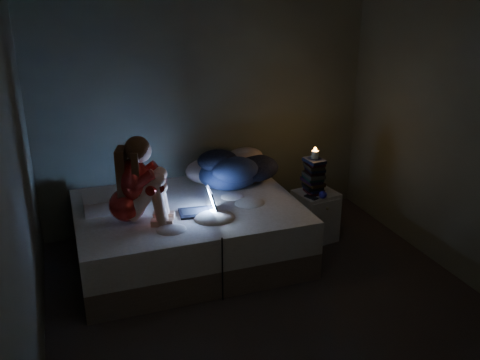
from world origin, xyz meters
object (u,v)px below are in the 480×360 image
bed (189,232)px  candle (315,156)px  woman (125,180)px  phone (309,197)px  laptop (197,201)px  nightstand (315,216)px

bed → candle: bearing=-1.5°
woman → candle: size_ratio=9.89×
bed → candle: 1.46m
candle → phone: candle is taller
laptop → nightstand: size_ratio=0.64×
phone → laptop: bearing=172.2°
woman → phone: woman is taller
bed → woman: 0.92m
laptop → candle: bearing=14.3°
woman → candle: (1.89, 0.16, -0.04)m
woman → laptop: bearing=15.4°
laptop → phone: bearing=10.2°
phone → woman: bearing=170.2°
bed → woman: bearing=-161.7°
laptop → phone: (1.18, 0.08, -0.15)m
woman → candle: bearing=22.2°
laptop → phone: laptop is taller
nightstand → phone: (-0.13, -0.10, 0.27)m
bed → nightstand: size_ratio=3.90×
bed → laptop: size_ratio=6.13×
bed → phone: bed is taller
laptop → phone: 1.19m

